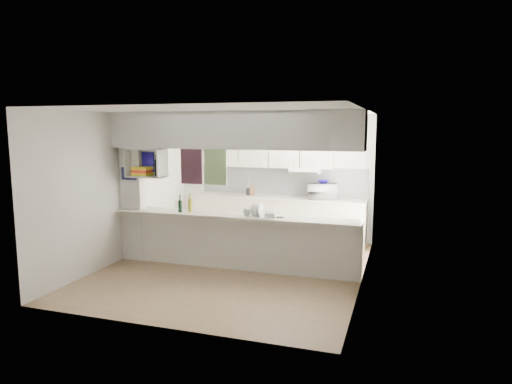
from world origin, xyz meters
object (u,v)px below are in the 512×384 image
at_px(bowl, 324,182).
at_px(dish_rack, 259,211).
at_px(wine_bottles, 185,205).
at_px(microwave, 322,191).

relative_size(bowl, dish_rack, 0.52).
bearing_deg(wine_bottles, dish_rack, 0.50).
relative_size(microwave, bowl, 2.49).
bearing_deg(dish_rack, bowl, 78.77).
height_order(microwave, dish_rack, microwave).
height_order(bowl, dish_rack, bowl).
distance_m(bowl, wine_bottles, 2.94).
bearing_deg(bowl, microwave, 167.94).
height_order(microwave, wine_bottles, microwave).
distance_m(bowl, dish_rack, 2.25).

